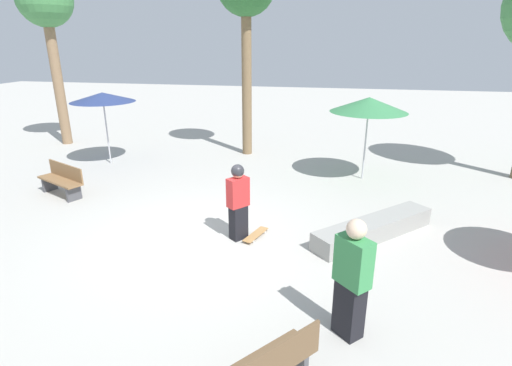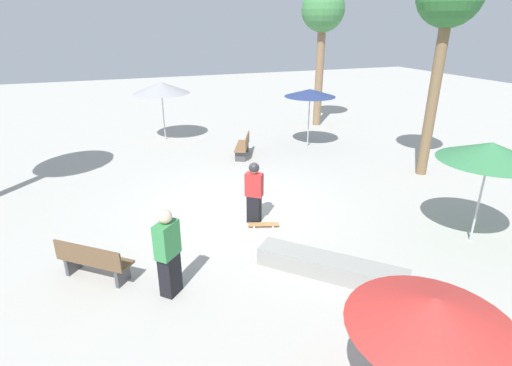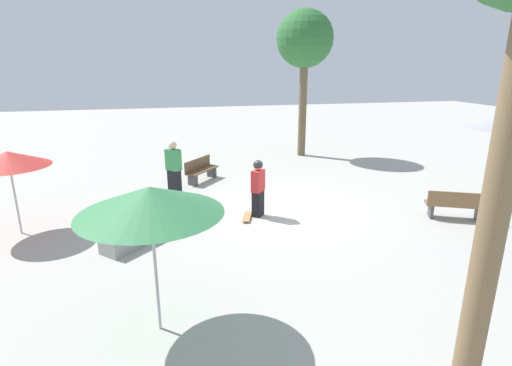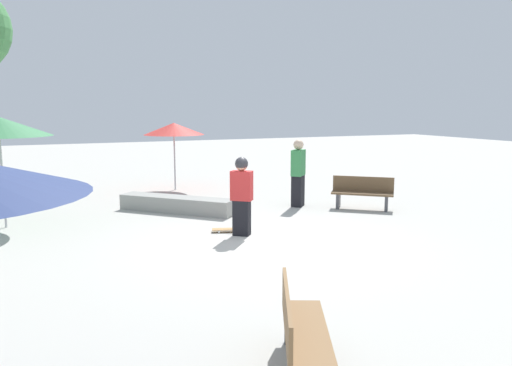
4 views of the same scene
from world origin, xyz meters
TOP-DOWN VIEW (x-y plane):
  - ground_plane at (0.00, 0.00)m, footprint 60.00×60.00m
  - skater_main at (0.88, 0.27)m, footprint 0.47×0.50m
  - skateboard at (1.23, 0.40)m, footprint 0.44×0.82m
  - concrete_ledge at (3.72, 0.92)m, footprint 2.64×2.60m
  - bench_near at (-4.47, 1.82)m, footprint 1.64×1.08m
  - bench_far at (2.11, -3.69)m, footprint 1.37×1.51m
  - shade_umbrella_red at (7.16, 0.05)m, footprint 1.94×1.94m
  - bystander_watching at (3.13, -2.30)m, footprint 0.55×0.55m

SIDE VIEW (x-z plane):
  - ground_plane at x=0.00m, z-range 0.00..0.00m
  - skateboard at x=1.23m, z-range 0.02..0.09m
  - concrete_ledge at x=3.72m, z-range 0.00..0.40m
  - bench_near at x=-4.47m, z-range 0.00..0.85m
  - bench_far at x=2.11m, z-range 0.00..0.85m
  - skater_main at x=0.88m, z-range 0.07..1.73m
  - bystander_watching at x=3.13m, z-range 0.00..1.82m
  - shade_umbrella_red at x=7.16m, z-range 0.89..3.07m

